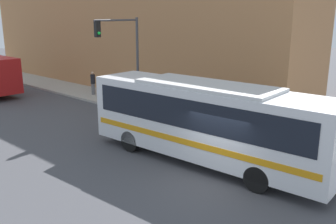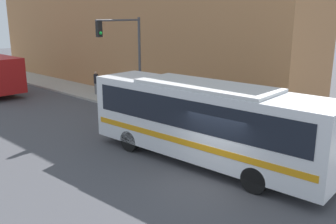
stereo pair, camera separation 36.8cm
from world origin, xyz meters
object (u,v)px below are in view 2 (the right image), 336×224
at_px(pedestrian_near_corner, 96,83).
at_px(fire_hydrant, 189,114).
at_px(city_bus, 205,118).
at_px(traffic_light_pole, 126,48).

bearing_deg(pedestrian_near_corner, fire_hydrant, -94.50).
relative_size(city_bus, fire_hydrant, 12.85).
distance_m(city_bus, pedestrian_near_corner, 14.75).
xyz_separation_m(city_bus, fire_hydrant, (3.97, 4.18, -1.35)).
relative_size(fire_hydrant, pedestrian_near_corner, 0.49).
xyz_separation_m(fire_hydrant, pedestrian_near_corner, (0.77, 9.76, 0.46)).
distance_m(fire_hydrant, pedestrian_near_corner, 9.80).
height_order(city_bus, fire_hydrant, city_bus).
bearing_deg(city_bus, traffic_light_pole, 67.70).
bearing_deg(fire_hydrant, city_bus, -133.51).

